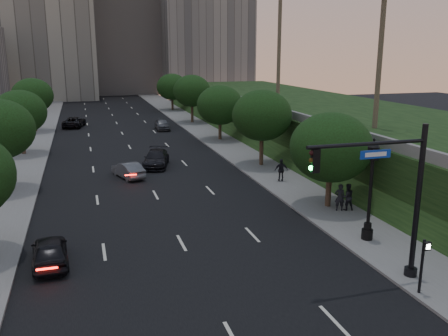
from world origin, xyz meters
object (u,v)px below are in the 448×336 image
object	(u,v)px
pedestrian_b	(347,197)
sedan_near_right	(156,159)
sedan_near_left	(50,251)
sedan_mid_left	(128,170)
sedan_far_left	(74,122)
pedestrian_a	(340,197)
sedan_far_right	(162,124)
traffic_signal_mast	(396,203)
pedestrian_c	(281,170)
street_lamp	(370,194)

from	to	relation	value
pedestrian_b	sedan_near_right	bearing A→B (deg)	-49.49
sedan_near_left	pedestrian_b	xyz separation A→B (m)	(17.56, 2.63, 0.32)
sedan_near_right	sedan_mid_left	bearing A→B (deg)	-116.02
sedan_far_left	pedestrian_a	size ratio (longest dim) A/B	2.93
sedan_far_right	pedestrian_a	bearing A→B (deg)	-79.15
traffic_signal_mast	pedestrian_c	world-z (taller)	traffic_signal_mast
street_lamp	pedestrian_c	bearing A→B (deg)	88.85
sedan_mid_left	pedestrian_b	bearing A→B (deg)	116.16
sedan_far_right	pedestrian_b	xyz separation A→B (m)	(5.82, -35.42, 0.28)
traffic_signal_mast	sedan_near_right	bearing A→B (deg)	105.00
pedestrian_c	pedestrian_b	bearing A→B (deg)	109.88
sedan_mid_left	pedestrian_c	size ratio (longest dim) A/B	2.23
street_lamp	sedan_mid_left	bearing A→B (deg)	122.61
pedestrian_b	pedestrian_c	bearing A→B (deg)	-71.75
street_lamp	sedan_near_right	bearing A→B (deg)	112.03
sedan_near_right	pedestrian_a	xyz separation A→B (m)	(9.14, -15.60, 0.30)
sedan_near_right	traffic_signal_mast	bearing A→B (deg)	-59.63
street_lamp	sedan_far_right	xyz separation A→B (m)	(-4.33, 39.96, -1.91)
pedestrian_a	sedan_far_left	bearing A→B (deg)	-48.87
sedan_far_left	pedestrian_c	size ratio (longest dim) A/B	2.90
sedan_far_right	pedestrian_b	size ratio (longest dim) A/B	2.48
traffic_signal_mast	sedan_far_left	bearing A→B (deg)	105.30
sedan_far_left	pedestrian_a	xyz separation A→B (m)	(16.20, -40.91, 0.31)
sedan_near_left	pedestrian_a	world-z (taller)	pedestrian_a
sedan_near_right	sedan_far_right	xyz separation A→B (m)	(3.84, 19.78, 0.02)
sedan_mid_left	sedan_near_right	distance (m)	4.16
sedan_near_left	sedan_mid_left	xyz separation A→B (m)	(5.16, 15.16, -0.05)
pedestrian_c	sedan_near_right	bearing A→B (deg)	-33.58
pedestrian_b	sedan_near_left	bearing A→B (deg)	17.36
street_lamp	sedan_near_right	world-z (taller)	street_lamp
street_lamp	sedan_far_left	world-z (taller)	street_lamp
sedan_near_left	sedan_far_right	distance (m)	39.83
sedan_near_right	pedestrian_b	bearing A→B (deg)	-42.95
traffic_signal_mast	sedan_near_left	xyz separation A→B (m)	(-14.45, 6.15, -2.98)
traffic_signal_mast	street_lamp	size ratio (longest dim) A/B	1.25
street_lamp	pedestrian_a	bearing A→B (deg)	78.03
sedan_far_right	pedestrian_b	world-z (taller)	pedestrian_b
sedan_mid_left	sedan_far_left	size ratio (longest dim) A/B	0.77
pedestrian_b	sedan_mid_left	bearing A→B (deg)	-36.45
sedan_near_right	pedestrian_a	bearing A→B (deg)	-44.28
pedestrian_a	pedestrian_c	distance (m)	7.51
street_lamp	sedan_far_right	size ratio (longest dim) A/B	1.32
pedestrian_a	pedestrian_b	world-z (taller)	pedestrian_a
street_lamp	pedestrian_a	size ratio (longest dim) A/B	3.25
pedestrian_a	sedan_near_left	bearing A→B (deg)	28.45
sedan_mid_left	traffic_signal_mast	bearing A→B (deg)	95.01
sedan_mid_left	pedestrian_a	xyz separation A→B (m)	(11.88, -12.48, 0.37)
sedan_far_left	sedan_mid_left	bearing A→B (deg)	110.57
street_lamp	sedan_far_left	distance (m)	48.01
sedan_near_left	sedan_near_right	size ratio (longest dim) A/B	0.82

